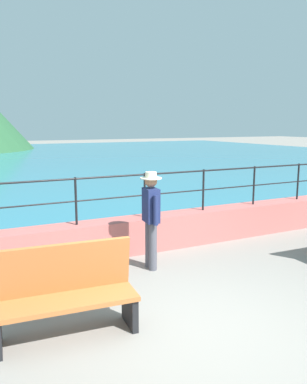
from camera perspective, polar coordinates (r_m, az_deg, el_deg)
ground_plane at (r=5.23m, az=7.20°, el=-19.48°), size 120.00×120.00×0.00m
promenade_wall at (r=7.75m, az=-6.05°, el=-6.71°), size 20.00×0.56×0.70m
railing at (r=7.53m, az=-6.19°, el=0.31°), size 18.44×0.04×0.90m
lake_water at (r=29.82m, az=-21.55°, el=4.37°), size 64.00×44.32×0.06m
bench_main at (r=4.99m, az=-12.84°, el=-13.98°), size 1.74×0.70×1.13m
person_walking at (r=6.84m, az=-0.38°, el=-3.45°), size 0.38×0.57×1.75m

